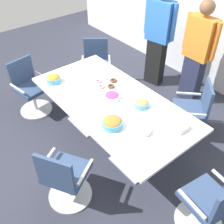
% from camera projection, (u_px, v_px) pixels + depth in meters
% --- Properties ---
extents(ground_plane, '(10.00, 10.00, 0.01)m').
position_uv_depth(ground_plane, '(112.00, 140.00, 4.10)').
color(ground_plane, '#2D303D').
extents(conference_table, '(2.40, 1.20, 0.75)m').
position_uv_depth(conference_table, '(112.00, 108.00, 3.70)').
color(conference_table, white).
rests_on(conference_table, ground).
extents(office_chair_0, '(0.76, 0.76, 0.91)m').
position_uv_depth(office_chair_0, '(192.00, 113.00, 3.96)').
color(office_chair_0, silver).
rests_on(office_chair_0, ground).
extents(office_chair_1, '(0.76, 0.76, 0.91)m').
position_uv_depth(office_chair_1, '(96.00, 68.00, 4.97)').
color(office_chair_1, silver).
rests_on(office_chair_1, ground).
extents(office_chair_2, '(0.63, 0.63, 0.91)m').
position_uv_depth(office_chair_2, '(30.00, 90.00, 4.42)').
color(office_chair_2, silver).
rests_on(office_chair_2, ground).
extents(office_chair_3, '(0.74, 0.74, 0.91)m').
position_uv_depth(office_chair_3, '(65.00, 179.00, 3.06)').
color(office_chair_3, silver).
rests_on(office_chair_3, ground).
extents(office_chair_4, '(0.61, 0.61, 0.91)m').
position_uv_depth(office_chair_4, '(209.00, 206.00, 2.79)').
color(office_chair_4, silver).
rests_on(office_chair_4, ground).
extents(person_standing_0, '(0.61, 0.30, 1.84)m').
position_uv_depth(person_standing_0, '(158.00, 35.00, 4.73)').
color(person_standing_0, black).
rests_on(person_standing_0, ground).
extents(person_standing_1, '(0.61, 0.23, 1.76)m').
position_uv_depth(person_standing_1, '(197.00, 53.00, 4.32)').
color(person_standing_1, '#232842').
rests_on(person_standing_1, ground).
extents(snack_bowl_chips_orange, '(0.21, 0.21, 0.12)m').
position_uv_depth(snack_bowl_chips_orange, '(53.00, 79.00, 3.94)').
color(snack_bowl_chips_orange, '#4C9EC6').
rests_on(snack_bowl_chips_orange, conference_table).
extents(snack_bowl_pretzels, '(0.26, 0.26, 0.12)m').
position_uv_depth(snack_bowl_pretzels, '(112.00, 123.00, 3.19)').
color(snack_bowl_pretzels, '#4C9EC6').
rests_on(snack_bowl_pretzels, conference_table).
extents(snack_bowl_cookies, '(0.19, 0.19, 0.09)m').
position_uv_depth(snack_bowl_cookies, '(142.00, 104.00, 3.50)').
color(snack_bowl_cookies, '#4C9EC6').
rests_on(snack_bowl_cookies, conference_table).
extents(snack_bowl_candy_mix, '(0.21, 0.21, 0.09)m').
position_uv_depth(snack_bowl_candy_mix, '(112.00, 96.00, 3.63)').
color(snack_bowl_candy_mix, white).
rests_on(snack_bowl_candy_mix, conference_table).
extents(donut_platter, '(0.35, 0.34, 0.04)m').
position_uv_depth(donut_platter, '(106.00, 83.00, 3.92)').
color(donut_platter, white).
rests_on(donut_platter, conference_table).
extents(plate_stack, '(0.19, 0.19, 0.05)m').
position_uv_depth(plate_stack, '(143.00, 130.00, 3.13)').
color(plate_stack, white).
rests_on(plate_stack, conference_table).
extents(napkin_pile, '(0.19, 0.19, 0.07)m').
position_uv_depth(napkin_pile, '(179.00, 126.00, 3.18)').
color(napkin_pile, white).
rests_on(napkin_pile, conference_table).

